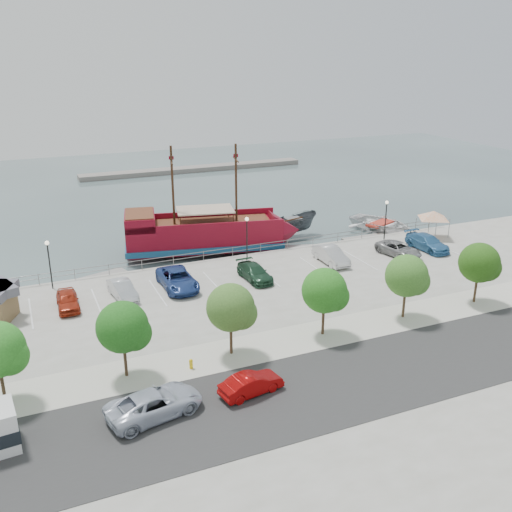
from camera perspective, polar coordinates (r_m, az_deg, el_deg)
name	(u,v)px	position (r m, az deg, el deg)	size (l,w,h in m)	color
ground	(275,294)	(50.29, 1.96, -3.77)	(160.00, 160.00, 0.00)	#394648
land_slab	(435,425)	(34.74, 17.50, -15.79)	(100.00, 58.00, 1.20)	gray
street	(384,372)	(37.61, 12.63, -11.24)	(100.00, 8.00, 0.04)	#2D2D2D
sidewalk	(335,331)	(41.92, 7.86, -7.48)	(100.00, 4.00, 0.05)	beige
seawall_railing	(242,250)	(56.39, -1.41, 0.56)	(50.00, 0.06, 1.00)	slate
far_shore	(194,169)	(103.02, -6.18, 8.65)	(40.00, 3.00, 0.80)	gray
pirate_ship	(217,234)	(60.16, -3.95, 2.22)	(19.13, 8.79, 11.86)	maroon
patrol_boat	(293,227)	(65.34, 3.72, 2.95)	(2.36, 6.26, 2.42)	#3E444A
speedboat	(381,226)	(68.62, 12.36, 2.99)	(5.55, 7.77, 1.61)	silver
dock_west	(95,280)	(54.86, -15.82, -2.28)	(6.36, 1.82, 0.36)	gray
dock_mid	(299,249)	(60.87, 4.33, 0.66)	(7.28, 2.08, 0.42)	gray
dock_east	(374,239)	(65.62, 11.68, 1.72)	(7.25, 2.07, 0.41)	gray
canopy_tent	(434,211)	(64.25, 17.38, 4.31)	(5.01, 5.01, 3.38)	slate
street_van	(155,403)	(33.00, -10.11, -14.32)	(2.50, 5.43, 1.51)	silver
street_sedan	(251,384)	(34.36, -0.48, -12.68)	(1.36, 3.91, 1.29)	#980707
fire_hydrant	(191,364)	(37.10, -6.52, -10.63)	(0.24, 0.24, 0.71)	yellow
lamp_post_left	(49,256)	(50.78, -20.03, 0.00)	(0.36, 0.36, 4.28)	black
lamp_post_mid	(247,231)	(54.49, -0.92, 2.54)	(0.36, 0.36, 4.28)	black
lamp_post_right	(386,213)	(62.14, 12.88, 4.21)	(0.36, 0.36, 4.28)	black
tree_a	(0,351)	(35.32, -24.25, -8.68)	(3.30, 3.20, 5.00)	#473321
tree_b	(125,329)	(35.62, -12.94, -7.08)	(3.30, 3.20, 5.00)	#473321
tree_c	(233,309)	(37.25, -2.31, -5.31)	(3.30, 3.20, 5.00)	#473321
tree_d	(327,292)	(40.07, 7.08, -3.59)	(3.30, 3.20, 5.00)	#473321
tree_e	(409,277)	(43.82, 15.03, -2.05)	(3.30, 3.20, 5.00)	#473321
tree_f	(481,264)	(48.31, 21.60, -0.74)	(3.30, 3.20, 5.00)	#473321
parked_car_a	(68,300)	(47.22, -18.33, -4.21)	(1.64, 4.08, 1.39)	#A12914
parked_car_b	(122,290)	(48.02, -13.21, -3.29)	(1.48, 4.25, 1.40)	#B8BBC0
parked_car_c	(178,279)	(49.04, -7.85, -2.32)	(2.63, 5.70, 1.58)	navy
parked_car_d	(255,273)	(50.36, -0.13, -1.66)	(1.90, 4.66, 1.35)	#1D412B
parked_car_f	(331,255)	(54.78, 7.51, 0.09)	(1.66, 4.77, 1.57)	silver
parked_car_g	(399,249)	(58.02, 14.07, 0.67)	(2.25, 4.87, 1.35)	gray
parked_car_h	(427,242)	(60.58, 16.76, 1.30)	(2.13, 5.23, 1.52)	teal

